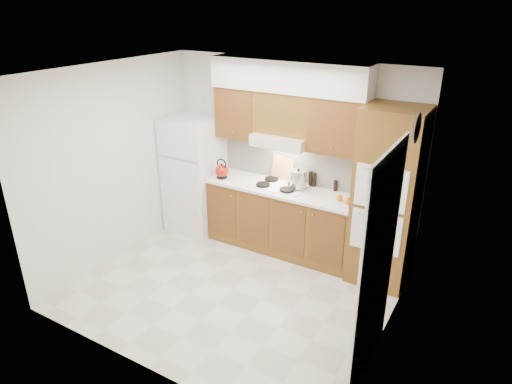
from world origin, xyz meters
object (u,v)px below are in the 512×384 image
oven_cabinet (387,198)px  kettle (222,171)px  fridge (195,175)px  stock_pot (298,179)px

oven_cabinet → kettle: bearing=-177.3°
fridge → kettle: (0.54, -0.07, 0.18)m
oven_cabinet → stock_pot: oven_cabinet is taller
kettle → stock_pot: 1.12m
oven_cabinet → kettle: 2.31m
fridge → stock_pot: 1.66m
fridge → stock_pot: (1.64, 0.11, 0.22)m
fridge → kettle: 0.58m
oven_cabinet → stock_pot: size_ratio=9.80×
fridge → oven_cabinet: (2.85, 0.03, 0.24)m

